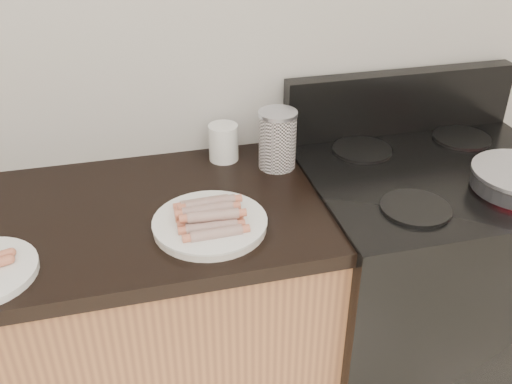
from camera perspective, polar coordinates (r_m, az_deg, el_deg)
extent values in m
cube|color=silver|center=(1.63, -11.26, 16.30)|extent=(4.00, 0.04, 2.60)
cube|color=black|center=(1.97, 15.84, -9.76)|extent=(0.76, 0.65, 0.90)
cube|color=black|center=(1.72, 17.97, 1.90)|extent=(0.76, 0.65, 0.01)
cube|color=black|center=(1.90, 14.20, 8.74)|extent=(0.76, 0.06, 0.20)
cylinder|color=black|center=(1.51, 15.66, -1.54)|extent=(0.18, 0.18, 0.01)
cylinder|color=black|center=(1.77, 10.56, 4.17)|extent=(0.18, 0.18, 0.01)
cylinder|color=black|center=(1.93, 19.87, 5.11)|extent=(0.18, 0.18, 0.01)
cylinder|color=white|center=(1.40, -4.62, -3.31)|extent=(0.34, 0.34, 0.02)
cylinder|color=brown|center=(1.33, -4.11, -4.17)|extent=(0.12, 0.03, 0.03)
cylinder|color=brown|center=(1.36, -4.34, -3.50)|extent=(0.12, 0.03, 0.03)
cylinder|color=brown|center=(1.38, -4.55, -2.86)|extent=(0.12, 0.03, 0.03)
cylinder|color=brown|center=(1.40, -4.76, -2.23)|extent=(0.12, 0.03, 0.03)
cylinder|color=brown|center=(1.43, -4.96, -1.63)|extent=(0.12, 0.03, 0.03)
cylinder|color=brown|center=(1.45, -5.15, -1.04)|extent=(0.12, 0.03, 0.03)
cylinder|color=brown|center=(1.36, -4.48, -2.39)|extent=(0.12, 0.03, 0.03)
cylinder|color=brown|center=(1.38, -4.70, -1.76)|extent=(0.12, 0.03, 0.03)
cylinder|color=brown|center=(1.40, -4.90, -1.16)|extent=(0.12, 0.03, 0.03)
cylinder|color=silver|center=(1.64, 2.15, 5.09)|extent=(0.11, 0.11, 0.16)
cylinder|color=silver|center=(1.61, 2.21, 7.85)|extent=(0.11, 0.11, 0.01)
cylinder|color=silver|center=(1.70, -3.27, 4.97)|extent=(0.09, 0.09, 0.11)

